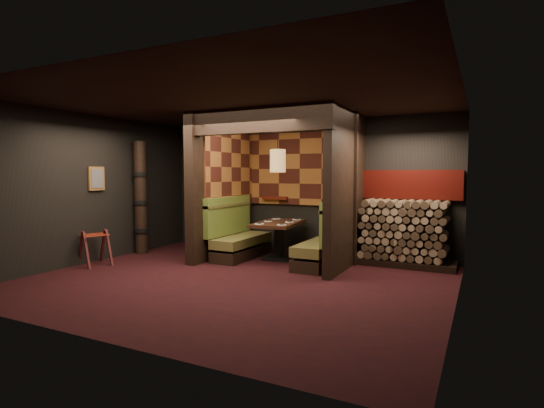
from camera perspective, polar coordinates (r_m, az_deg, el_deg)
The scene contains 23 objects.
floor at distance 6.96m, azimuth -4.88°, elevation -10.27°, with size 6.50×5.50×0.02m, color black.
ceiling at distance 6.84m, azimuth -5.03°, elevation 13.73°, with size 6.50×5.50×0.02m, color black.
wall_back at distance 9.21m, azimuth 4.07°, elevation 2.28°, with size 6.50×0.02×2.85m, color black.
wall_front at distance 4.63m, azimuth -23.13°, elevation 0.20°, with size 6.50×0.02×2.85m, color black.
wall_left at distance 8.90m, azimuth -23.16°, elevation 1.90°, with size 0.02×5.50×2.85m, color black.
wall_right at distance 5.76m, azimuth 23.91°, elevation 0.88°, with size 0.02×5.50×2.85m, color black.
partition_left at distance 8.86m, azimuth -6.81°, elevation 2.20°, with size 0.20×2.20×2.85m, color black.
partition_right at distance 7.77m, azimuth 9.94°, elevation 1.90°, with size 0.15×2.10×2.85m, color black.
header_beam at distance 7.41m, azimuth -2.29°, elevation 11.19°, with size 2.85×0.18×0.44m, color black.
tapa_back_panel at distance 9.17m, azimuth 3.82°, elevation 4.75°, with size 2.40×0.06×1.55m, color #975926.
tapa_side_panel at distance 8.94m, azimuth -5.57°, elevation 4.95°, with size 0.04×1.85×1.45m, color #975926.
lacquer_shelf at distance 9.37m, azimuth 0.42°, elevation 0.82°, with size 0.60×0.12×0.07m, color #53170D.
booth_bench_left at distance 8.75m, azimuth -4.62°, elevation -4.56°, with size 0.68×1.60×1.14m.
booth_bench_right at distance 7.94m, azimuth 7.19°, elevation -5.46°, with size 0.68×1.60×1.14m.
dining_table at distance 8.51m, azimuth 0.92°, elevation -3.99°, with size 0.94×1.51×0.75m.
place_settings at distance 8.48m, azimuth 0.92°, elevation -2.34°, with size 0.74×1.20×0.03m.
pendant_lamp at distance 8.39m, azimuth 0.78°, elevation 5.83°, with size 0.31×0.31×1.11m.
framed_picture at distance 8.92m, azimuth -22.53°, elevation 3.18°, with size 0.05×0.36×0.46m.
luggage_rack at distance 8.65m, azimuth -22.71°, elevation -5.30°, with size 0.76×0.65×0.70m.
totem_column at distance 9.51m, azimuth -17.24°, elevation 0.73°, with size 0.31×0.31×2.40m.
firewood_stack at distance 8.26m, azimuth 17.75°, elevation -3.77°, with size 1.73×0.70×1.22m.
mosaic_header at distance 8.52m, azimuth 18.22°, elevation 2.48°, with size 1.83×0.10×0.56m, color maroon.
bay_front_post at distance 8.00m, azimuth 11.09°, elevation 1.95°, with size 0.08×0.08×2.85m, color black.
Camera 1 is at (3.53, -5.74, 1.71)m, focal length 28.00 mm.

